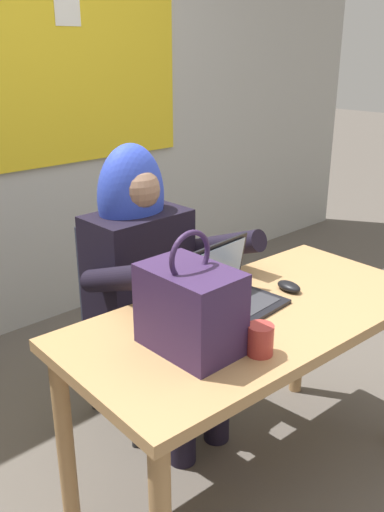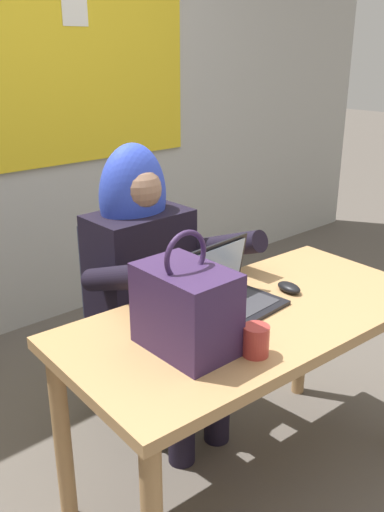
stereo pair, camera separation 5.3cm
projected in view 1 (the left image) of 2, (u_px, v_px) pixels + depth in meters
The scene contains 8 objects.
ground_plane at pixel (240, 484), 2.15m from camera, with size 24.00×24.00×0.00m, color #5B544C.
desk_main at pixel (252, 337), 1.95m from camera, with size 1.39×0.72×0.73m.
chair_at_desk at pixel (133, 310), 2.46m from camera, with size 0.45×0.45×0.89m.
person_costumed at pixel (148, 270), 2.29m from camera, with size 0.59×0.60×1.24m.
laptop at pixel (232, 292), 1.95m from camera, with size 0.32×0.27×0.22m.
computer_mouse at pixel (289, 286), 2.08m from camera, with size 0.06×0.10×0.03m, color black.
handbag at pixel (190, 308), 1.64m from camera, with size 0.20×0.30×0.38m.
coffee_mug at pixel (260, 340), 1.64m from camera, with size 0.08×0.08×0.10m, color #B23833.
Camera 1 is at (-1.30, -1.11, 1.60)m, focal length 38.77 mm.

